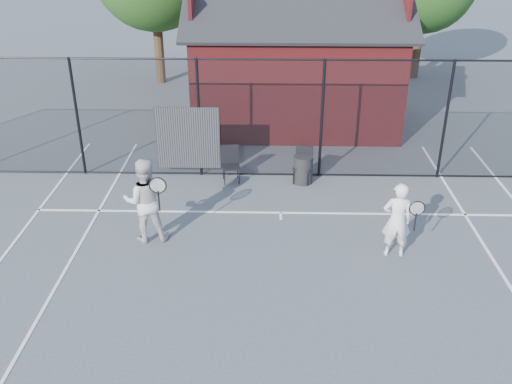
{
  "coord_description": "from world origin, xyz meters",
  "views": [
    {
      "loc": [
        -0.29,
        -8.22,
        6.16
      ],
      "look_at": [
        -0.53,
        1.84,
        1.1
      ],
      "focal_mm": 40.0,
      "sensor_mm": 36.0,
      "label": 1
    }
  ],
  "objects_px": {
    "chair_right": "(302,166)",
    "waste_bin": "(303,169)",
    "player_back": "(145,200)",
    "clubhouse": "(295,73)",
    "chair_left": "(231,165)",
    "player_front": "(397,220)"
  },
  "relations": [
    {
      "from": "player_back",
      "to": "player_front",
      "type": "bearing_deg",
      "value": -5.5
    },
    {
      "from": "chair_left",
      "to": "waste_bin",
      "type": "distance_m",
      "value": 1.78
    },
    {
      "from": "player_front",
      "to": "player_back",
      "type": "distance_m",
      "value": 4.97
    },
    {
      "from": "player_back",
      "to": "clubhouse",
      "type": "bearing_deg",
      "value": 65.61
    },
    {
      "from": "clubhouse",
      "to": "chair_left",
      "type": "relative_size",
      "value": 7.27
    },
    {
      "from": "chair_right",
      "to": "waste_bin",
      "type": "xyz_separation_m",
      "value": [
        0.02,
        0.0,
        -0.09
      ]
    },
    {
      "from": "player_front",
      "to": "waste_bin",
      "type": "bearing_deg",
      "value": 116.6
    },
    {
      "from": "player_front",
      "to": "chair_left",
      "type": "bearing_deg",
      "value": 136.38
    },
    {
      "from": "clubhouse",
      "to": "waste_bin",
      "type": "xyz_separation_m",
      "value": [
        0.07,
        -4.4,
        -1.26
      ]
    },
    {
      "from": "clubhouse",
      "to": "chair_left",
      "type": "bearing_deg",
      "value": -111.29
    },
    {
      "from": "waste_bin",
      "to": "chair_right",
      "type": "bearing_deg",
      "value": 180.0
    },
    {
      "from": "clubhouse",
      "to": "chair_left",
      "type": "distance_m",
      "value": 4.86
    },
    {
      "from": "waste_bin",
      "to": "chair_left",
      "type": "bearing_deg",
      "value": 180.0
    },
    {
      "from": "player_front",
      "to": "clubhouse",
      "type": "bearing_deg",
      "value": 102.48
    },
    {
      "from": "player_back",
      "to": "chair_left",
      "type": "relative_size",
      "value": 2.0
    },
    {
      "from": "clubhouse",
      "to": "chair_right",
      "type": "bearing_deg",
      "value": -89.35
    },
    {
      "from": "clubhouse",
      "to": "chair_right",
      "type": "xyz_separation_m",
      "value": [
        0.05,
        -4.4,
        -1.16
      ]
    },
    {
      "from": "waste_bin",
      "to": "player_back",
      "type": "bearing_deg",
      "value": -140.15
    },
    {
      "from": "chair_right",
      "to": "chair_left",
      "type": "bearing_deg",
      "value": -165.98
    },
    {
      "from": "chair_left",
      "to": "chair_right",
      "type": "distance_m",
      "value": 1.76
    },
    {
      "from": "player_front",
      "to": "player_back",
      "type": "relative_size",
      "value": 0.87
    },
    {
      "from": "chair_left",
      "to": "chair_right",
      "type": "xyz_separation_m",
      "value": [
        1.76,
        0.0,
        -0.0
      ]
    }
  ]
}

